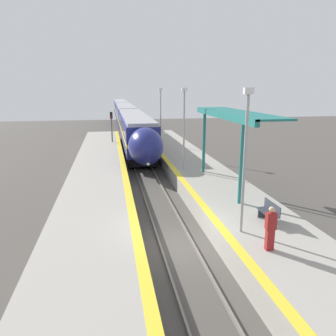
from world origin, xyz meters
TOP-DOWN VIEW (x-y plane):
  - ground_plane at (0.00, 0.00)m, footprint 120.00×120.00m
  - rail_left at (-0.72, 0.00)m, footprint 0.08×90.00m
  - rail_right at (0.72, 0.00)m, footprint 0.08×90.00m
  - train at (0.00, 41.91)m, footprint 2.82×63.75m
  - platform_right at (3.66, 0.00)m, footprint 4.15×64.00m
  - platform_left at (-3.58, 0.00)m, footprint 3.99×64.00m
  - platform_bench at (4.03, -0.38)m, footprint 0.44×1.40m
  - person_waiting at (2.84, -2.75)m, footprint 0.36×0.22m
  - railway_signal at (-2.46, 23.01)m, footprint 0.28×0.28m
  - lamppost_near at (2.43, -1.10)m, footprint 0.36×0.20m
  - lamppost_mid at (2.43, 9.51)m, footprint 0.36×0.20m
  - lamppost_far at (2.43, 20.12)m, footprint 0.36×0.20m
  - station_canopy at (4.24, 5.43)m, footprint 2.02×9.61m

SIDE VIEW (x-z plane):
  - ground_plane at x=0.00m, z-range 0.00..0.00m
  - rail_left at x=-0.72m, z-range 0.00..0.15m
  - rail_right at x=0.72m, z-range 0.00..0.15m
  - platform_right at x=3.66m, z-range 0.00..1.02m
  - platform_left at x=-3.58m, z-range 0.00..1.02m
  - platform_bench at x=4.03m, z-range 1.04..1.93m
  - person_waiting at x=2.84m, z-range 1.05..2.70m
  - train at x=0.00m, z-range 0.29..4.26m
  - railway_signal at x=-2.46m, z-range 0.48..4.71m
  - lamppost_near at x=2.43m, z-range 1.41..7.13m
  - lamppost_mid at x=2.43m, z-range 1.41..7.13m
  - lamppost_far at x=2.43m, z-range 1.41..7.13m
  - station_canopy at x=4.24m, z-range 2.87..7.25m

